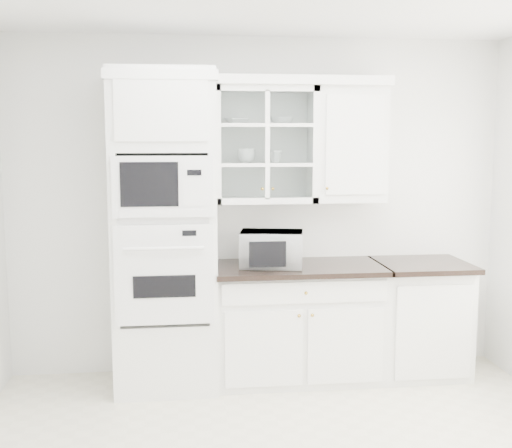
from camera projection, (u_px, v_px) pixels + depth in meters
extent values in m
cube|color=white|center=(258.00, 206.00, 5.21)|extent=(4.00, 0.02, 2.70)
cube|color=white|center=(165.00, 232.00, 4.83)|extent=(0.76, 0.65, 2.40)
cube|color=white|center=(164.00, 275.00, 4.54)|extent=(0.70, 0.03, 0.72)
cube|color=black|center=(164.00, 287.00, 4.53)|extent=(0.44, 0.01, 0.16)
cube|color=white|center=(163.00, 187.00, 4.46)|extent=(0.70, 0.03, 0.43)
cube|color=black|center=(149.00, 184.00, 4.42)|extent=(0.40, 0.01, 0.31)
cube|color=white|center=(298.00, 324.00, 5.08)|extent=(1.30, 0.60, 0.88)
cube|color=#2F2018|center=(299.00, 268.00, 4.98)|extent=(1.32, 0.67, 0.04)
cube|color=white|center=(419.00, 320.00, 5.20)|extent=(0.70, 0.60, 0.88)
cube|color=#2F2018|center=(423.00, 265.00, 5.10)|extent=(0.72, 0.67, 0.04)
cube|color=white|center=(265.00, 145.00, 4.99)|extent=(0.80, 0.33, 0.90)
cube|color=white|center=(265.00, 164.00, 5.01)|extent=(0.74, 0.29, 0.02)
cube|color=white|center=(265.00, 125.00, 4.97)|extent=(0.74, 0.29, 0.02)
cube|color=white|center=(349.00, 145.00, 5.07)|extent=(0.55, 0.33, 0.90)
cube|color=white|center=(251.00, 81.00, 4.89)|extent=(2.14, 0.38, 0.07)
imported|color=white|center=(272.00, 249.00, 4.94)|extent=(0.54, 0.48, 0.27)
imported|color=white|center=(237.00, 121.00, 4.93)|extent=(0.23, 0.23, 0.05)
imported|color=white|center=(282.00, 121.00, 4.99)|extent=(0.22, 0.22, 0.05)
imported|color=white|center=(246.00, 156.00, 4.98)|extent=(0.14, 0.14, 0.11)
imported|color=white|center=(275.00, 156.00, 5.00)|extent=(0.13, 0.13, 0.10)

